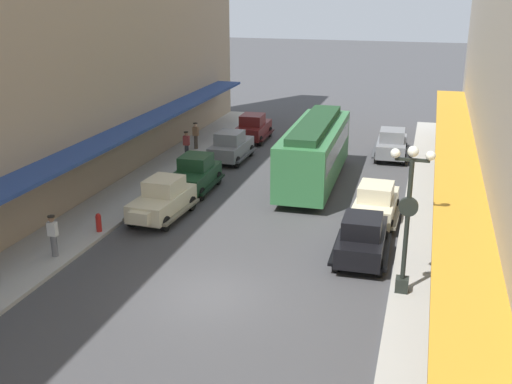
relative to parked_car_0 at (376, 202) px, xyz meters
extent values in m
plane|color=#424244|center=(-4.84, -8.54, -0.94)|extent=(200.00, 200.00, 0.00)
cube|color=#A8A59E|center=(-12.34, -8.54, -0.87)|extent=(3.00, 60.00, 0.15)
cube|color=#A8A59E|center=(2.66, -8.54, -0.87)|extent=(3.00, 60.00, 0.15)
cube|color=orange|center=(3.26, -8.54, 2.06)|extent=(1.80, 54.00, 0.16)
cube|color=beige|center=(0.00, 0.03, -0.20)|extent=(1.81, 3.95, 0.80)
cube|color=beige|center=(-0.01, -0.22, 0.55)|extent=(1.49, 1.74, 0.70)
cube|color=#8C9EA8|center=(-0.01, -0.22, 0.55)|extent=(1.41, 1.70, 0.42)
cube|color=beige|center=(0.06, 2.16, -0.15)|extent=(0.94, 0.39, 0.52)
cube|color=#6D6856|center=(-0.95, 0.06, -0.52)|extent=(0.34, 3.52, 0.12)
cube|color=#6D6856|center=(0.95, 0.01, -0.52)|extent=(0.34, 3.52, 0.12)
cylinder|color=black|center=(-0.77, 1.42, -0.60)|extent=(0.24, 0.69, 0.68)
cylinder|color=black|center=(0.85, 1.38, -0.60)|extent=(0.24, 0.69, 0.68)
cylinder|color=black|center=(-0.84, -1.31, -0.60)|extent=(0.24, 0.69, 0.68)
cylinder|color=black|center=(0.77, -1.35, -0.60)|extent=(0.24, 0.69, 0.68)
cube|color=beige|center=(-9.37, -2.19, -0.20)|extent=(1.89, 3.98, 0.80)
cube|color=beige|center=(-9.36, -1.94, 0.55)|extent=(1.52, 1.77, 0.70)
cube|color=#8C9EA8|center=(-9.36, -1.94, 0.55)|extent=(1.45, 1.73, 0.42)
cube|color=beige|center=(-9.48, -4.32, -0.15)|extent=(0.95, 0.41, 0.52)
cube|color=#6D6856|center=(-8.42, -2.24, -0.52)|extent=(0.41, 3.52, 0.12)
cube|color=#6D6856|center=(-10.32, -2.14, -0.52)|extent=(0.41, 3.52, 0.12)
cylinder|color=black|center=(-8.63, -3.59, -0.60)|extent=(0.25, 0.69, 0.68)
cylinder|color=black|center=(-10.25, -3.51, -0.60)|extent=(0.25, 0.69, 0.68)
cylinder|color=black|center=(-8.50, -0.87, -0.60)|extent=(0.25, 0.69, 0.68)
cylinder|color=black|center=(-10.11, -0.79, -0.60)|extent=(0.25, 0.69, 0.68)
cube|color=black|center=(-0.13, -4.11, -0.20)|extent=(1.78, 3.93, 0.80)
cube|color=black|center=(-0.12, -4.36, 0.55)|extent=(1.47, 1.73, 0.70)
cube|color=#8C9EA8|center=(-0.12, -4.36, 0.55)|extent=(1.40, 1.69, 0.42)
cube|color=black|center=(-0.17, -1.98, -0.15)|extent=(0.94, 0.38, 0.52)
cube|color=black|center=(-1.08, -4.13, -0.52)|extent=(0.31, 3.51, 0.12)
cube|color=black|center=(0.82, -4.09, -0.52)|extent=(0.31, 3.51, 0.12)
cylinder|color=black|center=(-0.96, -2.76, -0.60)|extent=(0.23, 0.68, 0.68)
cylinder|color=black|center=(0.65, -2.73, -0.60)|extent=(0.23, 0.68, 0.68)
cylinder|color=black|center=(-0.91, -5.49, -0.60)|extent=(0.23, 0.68, 0.68)
cylinder|color=black|center=(0.71, -5.46, -0.60)|extent=(0.23, 0.68, 0.68)
cube|color=#193D23|center=(-9.38, 1.87, -0.20)|extent=(1.78, 3.94, 0.80)
cube|color=#193D23|center=(-9.39, 2.12, 0.55)|extent=(1.48, 1.73, 0.70)
cube|color=#8C9EA8|center=(-9.39, 2.12, 0.55)|extent=(1.40, 1.69, 0.42)
cube|color=#193D23|center=(-9.34, -0.26, -0.15)|extent=(0.94, 0.38, 0.52)
cube|color=black|center=(-8.43, 1.89, -0.52)|extent=(0.31, 3.51, 0.12)
cube|color=black|center=(-10.33, 1.85, -0.52)|extent=(0.31, 3.51, 0.12)
cylinder|color=black|center=(-8.55, 0.52, -0.60)|extent=(0.23, 0.68, 0.68)
cylinder|color=black|center=(-10.16, 0.49, -0.60)|extent=(0.23, 0.68, 0.68)
cylinder|color=black|center=(-8.60, 3.25, -0.60)|extent=(0.23, 0.68, 0.68)
cylinder|color=black|center=(-10.22, 3.21, -0.60)|extent=(0.23, 0.68, 0.68)
cube|color=#591919|center=(-9.45, 13.03, -0.20)|extent=(1.81, 3.95, 0.80)
cube|color=#591919|center=(-9.45, 12.78, 0.55)|extent=(1.49, 1.74, 0.70)
cube|color=#8C9EA8|center=(-9.45, 12.78, 0.55)|extent=(1.41, 1.70, 0.42)
cube|color=#591919|center=(-9.51, 15.16, -0.15)|extent=(0.94, 0.39, 0.52)
cube|color=black|center=(-10.40, 13.01, -0.52)|extent=(0.34, 3.52, 0.12)
cube|color=black|center=(-8.50, 13.06, -0.52)|extent=(0.34, 3.52, 0.12)
cylinder|color=black|center=(-10.30, 14.37, -0.60)|extent=(0.24, 0.69, 0.68)
cylinder|color=black|center=(-8.68, 14.42, -0.60)|extent=(0.24, 0.69, 0.68)
cylinder|color=black|center=(-10.22, 11.65, -0.60)|extent=(0.24, 0.69, 0.68)
cylinder|color=black|center=(-8.61, 11.69, -0.60)|extent=(0.24, 0.69, 0.68)
cube|color=slate|center=(-9.34, 7.83, -0.20)|extent=(1.76, 3.93, 0.80)
cube|color=slate|center=(-9.35, 7.58, 0.55)|extent=(1.47, 1.72, 0.70)
cube|color=#8C9EA8|center=(-9.35, 7.58, 0.55)|extent=(1.39, 1.69, 0.42)
cube|color=slate|center=(-9.31, 9.96, -0.15)|extent=(0.94, 0.38, 0.52)
cube|color=#393A3D|center=(-10.29, 7.85, -0.52)|extent=(0.30, 3.51, 0.12)
cube|color=#393A3D|center=(-8.39, 7.82, -0.52)|extent=(0.30, 3.51, 0.12)
cylinder|color=black|center=(-10.13, 9.21, -0.60)|extent=(0.23, 0.68, 0.68)
cylinder|color=black|center=(-8.51, 9.19, -0.60)|extent=(0.23, 0.68, 0.68)
cylinder|color=black|center=(-10.17, 6.48, -0.60)|extent=(0.23, 0.68, 0.68)
cylinder|color=black|center=(-8.56, 6.46, -0.60)|extent=(0.23, 0.68, 0.68)
cube|color=slate|center=(-0.08, 11.05, -0.20)|extent=(1.81, 3.95, 0.80)
cube|color=slate|center=(-0.08, 10.80, 0.55)|extent=(1.49, 1.74, 0.70)
cube|color=#8C9EA8|center=(-0.08, 10.80, 0.55)|extent=(1.42, 1.70, 0.42)
cube|color=slate|center=(-0.14, 13.18, -0.15)|extent=(0.94, 0.39, 0.52)
cube|color=#393A3D|center=(-1.03, 11.02, -0.52)|extent=(0.34, 3.52, 0.12)
cube|color=#393A3D|center=(0.87, 11.08, -0.52)|extent=(0.34, 3.52, 0.12)
cylinder|color=black|center=(-0.93, 12.39, -0.60)|extent=(0.24, 0.69, 0.68)
cylinder|color=black|center=(0.68, 12.44, -0.60)|extent=(0.24, 0.69, 0.68)
cylinder|color=black|center=(-0.85, 9.66, -0.60)|extent=(0.24, 0.69, 0.68)
cylinder|color=black|center=(0.76, 9.71, -0.60)|extent=(0.24, 0.69, 0.68)
cube|color=#33723F|center=(-3.68, 4.66, 0.81)|extent=(2.69, 9.65, 2.70)
cube|color=#1C3F23|center=(-3.68, 4.66, 2.34)|extent=(1.67, 8.67, 0.36)
cube|color=#8C9EA8|center=(-3.68, 4.66, 1.28)|extent=(2.70, 8.88, 0.95)
cube|color=black|center=(-3.74, 7.53, -0.74)|extent=(2.02, 1.24, 0.40)
cube|color=black|center=(-3.62, 1.78, -0.74)|extent=(2.02, 1.24, 0.40)
cube|color=black|center=(1.56, -6.70, -0.54)|extent=(0.44, 0.44, 0.50)
cylinder|color=black|center=(1.56, -6.70, 1.81)|extent=(0.16, 0.16, 4.20)
cube|color=black|center=(1.56, -6.70, 3.91)|extent=(1.10, 0.10, 0.10)
sphere|color=white|center=(1.01, -6.70, 4.09)|extent=(0.32, 0.32, 0.32)
sphere|color=white|center=(2.11, -6.70, 4.09)|extent=(0.32, 0.32, 0.32)
sphere|color=white|center=(1.56, -6.70, 4.19)|extent=(0.36, 0.36, 0.36)
cylinder|color=black|center=(1.56, -6.70, 2.31)|extent=(0.64, 0.18, 0.64)
cylinder|color=silver|center=(1.56, -6.60, 2.31)|extent=(0.56, 0.02, 0.56)
cylinder|color=#B21E19|center=(-11.19, -4.73, -0.44)|extent=(0.24, 0.24, 0.70)
sphere|color=#B21E19|center=(-11.19, -4.73, -0.07)|extent=(0.20, 0.20, 0.20)
cylinder|color=#4C4238|center=(-12.22, 9.37, -0.37)|extent=(0.24, 0.24, 0.85)
cube|color=#8C6647|center=(-12.22, 9.37, 0.34)|extent=(0.36, 0.22, 0.56)
sphere|color=beige|center=(-12.22, 9.37, 0.74)|extent=(0.22, 0.22, 0.22)
cylinder|color=black|center=(-12.22, 9.37, 0.86)|extent=(0.28, 0.28, 0.04)
cylinder|color=slate|center=(-11.58, -7.44, -0.37)|extent=(0.24, 0.24, 0.85)
cube|color=white|center=(-11.58, -7.44, 0.34)|extent=(0.36, 0.22, 0.56)
sphere|color=#9E7051|center=(-11.58, -7.44, 0.74)|extent=(0.22, 0.22, 0.22)
cylinder|color=black|center=(-11.58, -7.44, 0.86)|extent=(0.28, 0.28, 0.04)
cylinder|color=#2D2D33|center=(-11.88, 6.97, -0.37)|extent=(0.24, 0.24, 0.85)
cube|color=maroon|center=(-11.88, 6.97, 0.34)|extent=(0.36, 0.22, 0.56)
sphere|color=#9E7051|center=(-11.88, 6.97, 0.74)|extent=(0.22, 0.22, 0.22)
cylinder|color=black|center=(-11.88, 6.97, 0.86)|extent=(0.28, 0.28, 0.04)
camera|label=1|loc=(1.93, -26.38, 9.30)|focal=43.29mm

